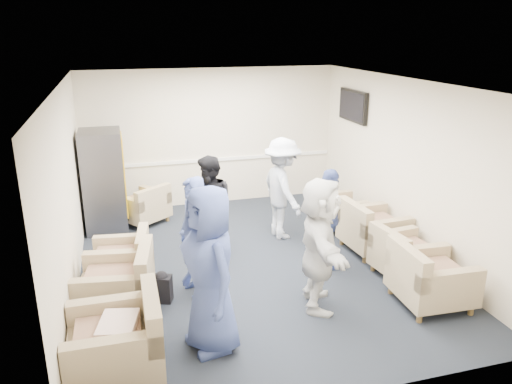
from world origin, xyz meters
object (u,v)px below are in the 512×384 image
object	(u,v)px
armchair_right_far	(337,211)
armchair_corner	(144,207)
armchair_left_near	(121,343)
armchair_right_near	(427,280)
armchair_left_mid	(121,285)
person_front_right	(320,244)
person_mid_left	(194,237)
person_front_left	(210,270)
person_back_right	(282,189)
vending_machine	(104,181)
person_back_left	(211,206)
armchair_left_far	(124,262)
person_mid_right	(328,219)
armchair_right_midnear	(404,256)
armchair_right_midfar	(370,230)

from	to	relation	value
armchair_right_far	armchair_corner	xyz separation A→B (m)	(-3.30, 1.16, 0.00)
armchair_left_near	armchair_right_near	distance (m)	3.81
armchair_left_mid	person_front_right	size ratio (longest dim) A/B	0.60
person_mid_left	armchair_left_mid	bearing A→B (deg)	-91.99
person_front_left	person_back_right	world-z (taller)	person_front_left
armchair_right_near	vending_machine	xyz separation A→B (m)	(-3.94, 3.85, 0.53)
person_back_left	person_front_right	xyz separation A→B (m)	(0.99, -1.94, 0.07)
armchair_left_far	armchair_right_near	xyz separation A→B (m)	(3.72, -1.69, 0.04)
armchair_left_mid	armchair_corner	bearing A→B (deg)	179.90
armchair_left_near	armchair_right_near	xyz separation A→B (m)	(3.80, 0.34, -0.02)
person_front_right	armchair_left_far	bearing A→B (deg)	77.23
armchair_left_mid	vending_machine	size ratio (longest dim) A/B	0.58
armchair_left_near	armchair_left_far	distance (m)	2.03
armchair_right_near	person_front_right	world-z (taller)	person_front_right
armchair_right_far	person_mid_right	size ratio (longest dim) A/B	0.52
armchair_left_near	person_mid_right	distance (m)	3.49
person_mid_right	armchair_left_far	bearing A→B (deg)	108.35
person_back_right	armchair_right_midnear	bearing A→B (deg)	-154.19
armchair_left_mid	person_front_left	distance (m)	1.51
armchair_right_midnear	armchair_corner	distance (m)	4.65
armchair_right_midnear	armchair_right_far	distance (m)	2.01
vending_machine	person_front_right	bearing A→B (deg)	-53.46
armchair_left_near	armchair_right_midnear	world-z (taller)	armchair_left_near
armchair_right_midnear	person_mid_left	world-z (taller)	person_mid_left
armchair_corner	person_front_left	size ratio (longest dim) A/B	0.57
armchair_corner	person_back_right	distance (m)	2.62
armchair_left_near	vending_machine	distance (m)	4.23
armchair_right_midfar	person_mid_left	world-z (taller)	person_mid_left
armchair_right_midnear	vending_machine	bearing A→B (deg)	46.07
armchair_left_near	person_mid_left	size ratio (longest dim) A/B	0.58
armchair_left_far	person_mid_right	world-z (taller)	person_mid_right
person_front_left	person_back_right	distance (m)	3.26
armchair_corner	person_mid_right	bearing A→B (deg)	97.75
armchair_right_near	armchair_corner	bearing A→B (deg)	42.54
armchair_right_near	person_mid_left	bearing A→B (deg)	70.52
person_mid_left	armchair_right_near	bearing A→B (deg)	53.19
armchair_right_near	vending_machine	distance (m)	5.53
armchair_right_far	armchair_corner	world-z (taller)	armchair_corner
person_mid_left	person_back_left	bearing A→B (deg)	143.72
person_back_right	armchair_right_midfar	bearing A→B (deg)	-135.21
armchair_left_near	person_front_right	bearing A→B (deg)	106.59
armchair_right_midnear	person_back_right	bearing A→B (deg)	25.72
armchair_right_midnear	armchair_corner	world-z (taller)	armchair_right_midnear
armchair_left_mid	armchair_right_near	xyz separation A→B (m)	(3.77, -0.91, -0.01)
armchair_left_mid	person_back_right	distance (m)	3.24
armchair_left_mid	armchair_corner	world-z (taller)	armchair_left_mid
armchair_left_near	armchair_right_far	distance (m)	4.91
armchair_left_near	armchair_corner	bearing A→B (deg)	173.63
person_back_left	armchair_right_midnear	bearing A→B (deg)	26.20
armchair_right_near	armchair_left_mid	bearing A→B (deg)	78.91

